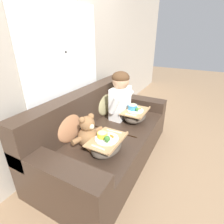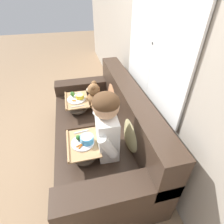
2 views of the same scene
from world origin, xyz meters
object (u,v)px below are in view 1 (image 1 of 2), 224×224
object	(u,v)px
couch	(104,136)
child_figure	(120,93)
lap_tray_teddy	(107,145)
throw_pillow_behind_child	(104,102)
lap_tray_child	(135,115)
teddy_bear	(88,133)
throw_pillow_behind_teddy	(68,124)

from	to	relation	value
couch	child_figure	xyz separation A→B (m)	(0.39, -0.04, 0.47)
lap_tray_teddy	throw_pillow_behind_child	bearing A→B (deg)	32.49
throw_pillow_behind_child	lap_tray_child	distance (m)	0.50
child_figure	lap_tray_teddy	size ratio (longest dim) A/B	1.60
child_figure	teddy_bear	size ratio (longest dim) A/B	1.69
throw_pillow_behind_child	teddy_bear	world-z (taller)	throw_pillow_behind_child
teddy_bear	lap_tray_teddy	xyz separation A→B (m)	(0.00, -0.22, -0.07)
throw_pillow_behind_teddy	child_figure	world-z (taller)	child_figure
throw_pillow_behind_child	lap_tray_child	world-z (taller)	throw_pillow_behind_child
couch	lap_tray_teddy	bearing A→B (deg)	-145.44
throw_pillow_behind_child	lap_tray_child	xyz separation A→B (m)	(-0.00, -0.49, -0.11)
teddy_bear	child_figure	bearing A→B (deg)	0.27
child_figure	couch	bearing A→B (deg)	174.03
throw_pillow_behind_teddy	couch	bearing A→B (deg)	-30.32
throw_pillow_behind_child	throw_pillow_behind_teddy	world-z (taller)	same
lap_tray_child	lap_tray_teddy	xyz separation A→B (m)	(-0.78, -0.00, -0.00)
teddy_bear	lap_tray_child	bearing A→B (deg)	-15.98
throw_pillow_behind_child	child_figure	world-z (taller)	child_figure
lap_tray_child	lap_tray_teddy	world-z (taller)	lap_tray_teddy
lap_tray_child	teddy_bear	bearing A→B (deg)	164.02
couch	teddy_bear	distance (m)	0.47
couch	throw_pillow_behind_teddy	xyz separation A→B (m)	(-0.39, 0.23, 0.31)
throw_pillow_behind_teddy	child_figure	xyz separation A→B (m)	(0.77, -0.27, 0.17)
lap_tray_child	lap_tray_teddy	size ratio (longest dim) A/B	0.97
throw_pillow_behind_child	child_figure	size ratio (longest dim) A/B	0.64
couch	child_figure	distance (m)	0.61
teddy_bear	lap_tray_child	size ratio (longest dim) A/B	0.98
couch	throw_pillow_behind_child	distance (m)	0.54
throw_pillow_behind_teddy	child_figure	size ratio (longest dim) A/B	0.64
couch	lap_tray_child	world-z (taller)	couch
throw_pillow_behind_child	throw_pillow_behind_teddy	bearing A→B (deg)	180.00
couch	child_figure	size ratio (longest dim) A/B	3.03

